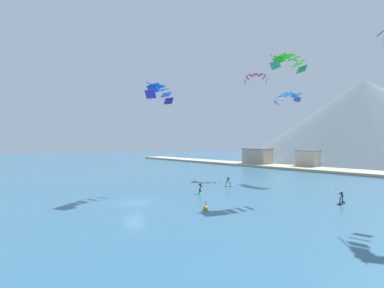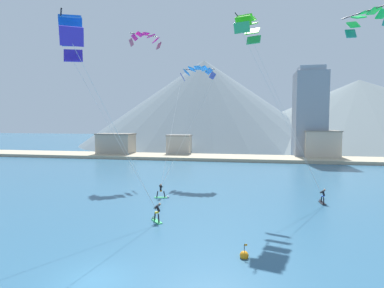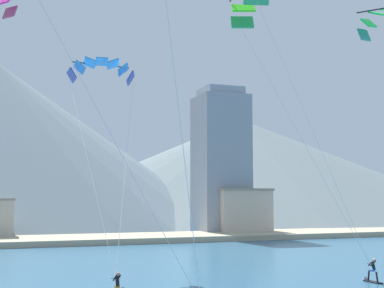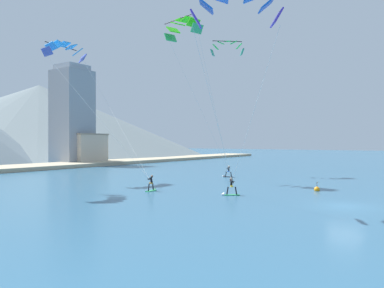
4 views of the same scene
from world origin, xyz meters
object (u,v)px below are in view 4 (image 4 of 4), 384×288
at_px(kitesurfer_near_lead, 229,190).
at_px(kitesurfer_near_trail, 227,174).
at_px(kitesurfer_mid_center, 152,186).
at_px(parafoil_kite_distant_low_drift, 227,46).
at_px(parafoil_kite_near_lead, 236,6).
at_px(parafoil_kite_near_trail, 183,27).
at_px(race_marker_buoy, 317,189).
at_px(parafoil_kite_mid_center, 65,50).

xyz_separation_m(kitesurfer_near_lead, kitesurfer_near_trail, (15.47, 8.79, -0.04)).
height_order(kitesurfer_near_lead, kitesurfer_near_trail, kitesurfer_near_lead).
distance_m(kitesurfer_mid_center, parafoil_kite_distant_low_drift, 28.96).
height_order(kitesurfer_mid_center, parafoil_kite_near_lead, parafoil_kite_near_lead).
bearing_deg(parafoil_kite_near_trail, kitesurfer_near_trail, -13.11).
distance_m(kitesurfer_near_trail, race_marker_buoy, 16.59).
distance_m(kitesurfer_near_trail, parafoil_kite_near_lead, 28.19).
distance_m(kitesurfer_near_lead, kitesurfer_near_trail, 17.79).
height_order(parafoil_kite_near_lead, race_marker_buoy, parafoil_kite_near_lead).
bearing_deg(parafoil_kite_distant_low_drift, kitesurfer_mid_center, -170.94).
bearing_deg(parafoil_kite_near_lead, race_marker_buoy, -10.05).
bearing_deg(parafoil_kite_mid_center, parafoil_kite_near_trail, -58.07).
xyz_separation_m(kitesurfer_near_lead, parafoil_kite_near_lead, (-5.35, -3.49, 14.47)).
height_order(parafoil_kite_near_trail, parafoil_kite_mid_center, parafoil_kite_near_trail).
xyz_separation_m(kitesurfer_mid_center, race_marker_buoy, (9.18, -13.58, -0.30)).
relative_size(kitesurfer_near_lead, kitesurfer_mid_center, 0.94).
distance_m(parafoil_kite_near_lead, parafoil_kite_distant_low_drift, 29.62).
bearing_deg(race_marker_buoy, kitesurfer_near_lead, 142.51).
height_order(parafoil_kite_near_lead, parafoil_kite_mid_center, parafoil_kite_mid_center).
relative_size(kitesurfer_mid_center, race_marker_buoy, 1.75).
relative_size(parafoil_kite_near_trail, race_marker_buoy, 18.44).
xyz_separation_m(kitesurfer_mid_center, parafoil_kite_distant_low_drift, (21.59, 3.44, 18.99)).
relative_size(kitesurfer_mid_center, parafoil_kite_near_lead, 0.12).
bearing_deg(race_marker_buoy, parafoil_kite_distant_low_drift, 53.89).
relative_size(parafoil_kite_near_lead, parafoil_kite_mid_center, 0.89).
bearing_deg(parafoil_kite_mid_center, parafoil_kite_near_lead, -100.74).
bearing_deg(parafoil_kite_near_trail, kitesurfer_near_lead, -125.46).
xyz_separation_m(kitesurfer_mid_center, parafoil_kite_mid_center, (1.37, 15.43, 15.96)).
bearing_deg(parafoil_kite_mid_center, kitesurfer_mid_center, -95.08).
relative_size(parafoil_kite_near_trail, parafoil_kite_distant_low_drift, 3.83).
bearing_deg(parafoil_kite_distant_low_drift, kitesurfer_near_lead, -150.57).
xyz_separation_m(kitesurfer_near_lead, kitesurfer_mid_center, (-1.65, 7.81, -0.02)).
bearing_deg(kitesurfer_near_lead, kitesurfer_mid_center, 101.95).
bearing_deg(parafoil_kite_mid_center, kitesurfer_near_trail, -42.52).
xyz_separation_m(kitesurfer_near_lead, parafoil_kite_near_trail, (7.57, 10.63, 18.64)).
xyz_separation_m(kitesurfer_mid_center, parafoil_kite_near_lead, (-3.70, -11.30, 14.49)).
xyz_separation_m(kitesurfer_near_lead, race_marker_buoy, (7.53, -5.77, -0.33)).
height_order(kitesurfer_mid_center, parafoil_kite_near_trail, parafoil_kite_near_trail).
xyz_separation_m(kitesurfer_near_trail, kitesurfer_mid_center, (-17.12, -0.99, 0.02)).
xyz_separation_m(kitesurfer_near_trail, parafoil_kite_near_trail, (-7.89, 1.84, 18.68)).
distance_m(kitesurfer_mid_center, parafoil_kite_near_lead, 18.74).
xyz_separation_m(parafoil_kite_near_lead, parafoil_kite_mid_center, (5.07, 26.73, 1.47)).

